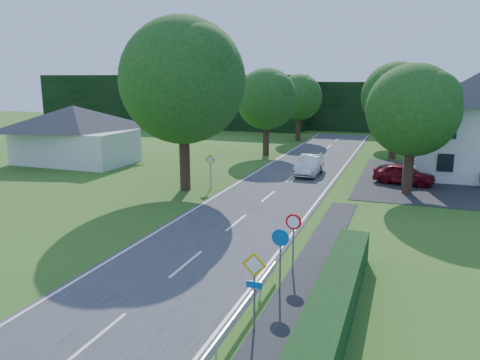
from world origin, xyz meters
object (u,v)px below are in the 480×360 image
at_px(motorcycle, 320,167).
at_px(parked_car_red, 404,174).
at_px(parasol, 412,168).
at_px(streetlight, 405,124).
at_px(parked_car_silver_a, 443,166).
at_px(moving_car, 309,165).

bearing_deg(motorcycle, parked_car_red, -33.84).
bearing_deg(motorcycle, parasol, -17.95).
relative_size(streetlight, parked_car_silver_a, 1.78).
distance_m(streetlight, moving_car, 8.09).
bearing_deg(motorcycle, moving_car, -144.64).
bearing_deg(motorcycle, streetlight, -41.55).
xyz_separation_m(parked_car_red, parasol, (0.54, 1.84, 0.17)).
relative_size(streetlight, parasol, 3.99).
bearing_deg(parked_car_silver_a, moving_car, 95.30).
xyz_separation_m(streetlight, parked_car_red, (0.18, 0.90, -3.69)).
distance_m(parked_car_red, parasol, 1.92).
bearing_deg(streetlight, motorcycle, 155.89).
xyz_separation_m(motorcycle, parked_car_red, (6.45, -1.90, 0.26)).
height_order(motorcycle, parked_car_red, parked_car_red).
bearing_deg(streetlight, moving_car, 165.07).
bearing_deg(moving_car, motorcycle, 52.61).
relative_size(moving_car, motorcycle, 2.63).
xyz_separation_m(moving_car, parked_car_red, (7.16, -0.96, -0.04)).
bearing_deg(parasol, motorcycle, 179.49).
relative_size(moving_car, parked_car_red, 1.09).
relative_size(parked_car_silver_a, parasol, 2.24).
xyz_separation_m(streetlight, parked_car_silver_a, (3.03, 5.28, -3.68)).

